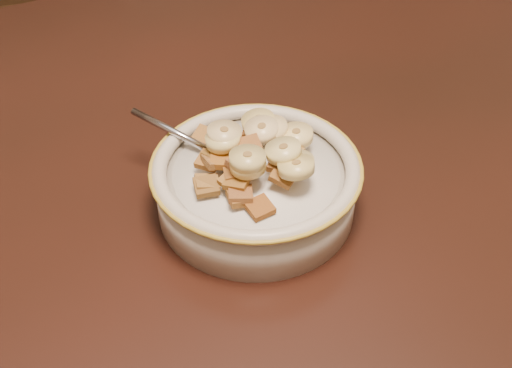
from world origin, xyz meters
name	(u,v)px	position (x,y,z in m)	size (l,w,h in m)	color
table	(158,196)	(0.00, 0.00, 0.73)	(1.40, 0.90, 0.04)	black
chair	(46,29)	(0.01, 0.80, 0.53)	(0.47, 0.47, 1.05)	black
cereal_bowl	(256,191)	(0.07, -0.08, 0.77)	(0.18, 0.18, 0.04)	beige
milk	(256,173)	(0.07, -0.08, 0.79)	(0.15, 0.15, 0.00)	silver
spoon	(228,159)	(0.06, -0.05, 0.80)	(0.03, 0.04, 0.01)	#B0B4C1
cereal_square_0	(237,180)	(0.05, -0.10, 0.81)	(0.02, 0.02, 0.01)	brown
cereal_square_1	(240,194)	(0.04, -0.11, 0.81)	(0.02, 0.02, 0.01)	brown
cereal_square_2	(281,164)	(0.09, -0.10, 0.81)	(0.02, 0.02, 0.01)	brown
cereal_square_3	(222,137)	(0.06, -0.02, 0.80)	(0.02, 0.02, 0.01)	olive
cereal_square_4	(253,138)	(0.08, -0.05, 0.81)	(0.02, 0.02, 0.01)	brown
cereal_square_5	(215,162)	(0.04, -0.07, 0.81)	(0.02, 0.02, 0.01)	olive
cereal_square_6	(206,186)	(0.02, -0.09, 0.80)	(0.02, 0.02, 0.01)	brown
cereal_square_7	(222,161)	(0.04, -0.07, 0.81)	(0.02, 0.02, 0.01)	brown
cereal_square_8	(234,180)	(0.04, -0.09, 0.81)	(0.02, 0.02, 0.01)	brown
cereal_square_9	(236,172)	(0.05, -0.09, 0.81)	(0.02, 0.02, 0.01)	brown
cereal_square_10	(209,160)	(0.04, -0.06, 0.81)	(0.02, 0.02, 0.01)	#985B21
cereal_square_11	(241,165)	(0.05, -0.09, 0.81)	(0.02, 0.02, 0.01)	#985D36
cereal_square_12	(260,207)	(0.05, -0.13, 0.80)	(0.02, 0.02, 0.01)	brown
cereal_square_13	(216,155)	(0.04, -0.06, 0.81)	(0.02, 0.02, 0.01)	brown
cereal_square_14	(257,137)	(0.09, -0.04, 0.80)	(0.02, 0.02, 0.01)	brown
cereal_square_15	(238,148)	(0.06, -0.06, 0.81)	(0.02, 0.02, 0.01)	brown
cereal_square_16	(290,147)	(0.11, -0.07, 0.81)	(0.02, 0.02, 0.01)	olive
cereal_square_17	(240,197)	(0.04, -0.11, 0.80)	(0.02, 0.02, 0.01)	brown
cereal_square_18	(207,183)	(0.02, -0.08, 0.80)	(0.02, 0.02, 0.01)	olive
cereal_square_19	(295,168)	(0.10, -0.10, 0.81)	(0.02, 0.02, 0.01)	brown
cereal_square_20	(205,136)	(0.05, -0.02, 0.80)	(0.02, 0.02, 0.01)	#965720
cereal_square_21	(249,146)	(0.07, -0.07, 0.82)	(0.02, 0.02, 0.01)	brown
cereal_square_22	(257,131)	(0.09, -0.04, 0.81)	(0.02, 0.02, 0.01)	brown
cereal_square_23	(254,134)	(0.09, -0.04, 0.81)	(0.02, 0.02, 0.01)	brown
cereal_square_24	(284,175)	(0.08, -0.11, 0.81)	(0.02, 0.02, 0.01)	brown
banana_slice_0	(248,164)	(0.06, -0.09, 0.82)	(0.03, 0.03, 0.01)	#D6C56C
banana_slice_1	(258,122)	(0.09, -0.04, 0.82)	(0.03, 0.03, 0.01)	#CABB70
banana_slice_2	(248,159)	(0.06, -0.09, 0.83)	(0.03, 0.03, 0.01)	#CFBE75
banana_slice_3	(296,135)	(0.12, -0.07, 0.81)	(0.03, 0.03, 0.01)	#DEC376
banana_slice_4	(223,140)	(0.05, -0.05, 0.82)	(0.03, 0.03, 0.01)	#F6E486
banana_slice_5	(296,167)	(0.09, -0.11, 0.82)	(0.03, 0.03, 0.01)	#E2D17C
banana_slice_6	(262,130)	(0.09, -0.05, 0.82)	(0.03, 0.03, 0.01)	beige
banana_slice_7	(283,151)	(0.09, -0.09, 0.82)	(0.03, 0.03, 0.01)	#DFC885
banana_slice_8	(224,134)	(0.05, -0.05, 0.82)	(0.03, 0.03, 0.01)	#D3C389
banana_slice_9	(271,129)	(0.10, -0.05, 0.82)	(0.03, 0.03, 0.01)	#FDDF93
banana_slice_10	(297,164)	(0.10, -0.11, 0.82)	(0.03, 0.03, 0.01)	tan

